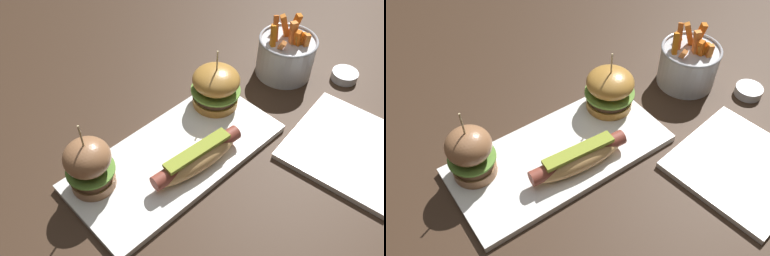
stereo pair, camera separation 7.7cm
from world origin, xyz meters
The scene contains 8 objects.
ground_plane centered at (0.00, 0.00, 0.00)m, with size 3.00×3.00×0.00m, color #382619.
platter_main centered at (0.00, 0.00, 0.01)m, with size 0.41×0.19×0.01m, color white.
hot_dog centered at (0.01, -0.05, 0.04)m, with size 0.19×0.06×0.05m.
slider_left centered at (-0.15, 0.05, 0.07)m, with size 0.08×0.08×0.15m.
slider_right centered at (0.15, 0.05, 0.06)m, with size 0.10×0.10×0.13m.
fries_bucket centered at (0.35, 0.02, 0.05)m, with size 0.13×0.13×0.14m.
sauce_ramekin centered at (0.43, -0.09, 0.01)m, with size 0.06×0.06×0.02m.
side_plate centered at (0.25, -0.22, 0.01)m, with size 0.22×0.22×0.01m, color white.
Camera 1 is at (-0.32, -0.38, 0.62)m, focal length 39.28 mm.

